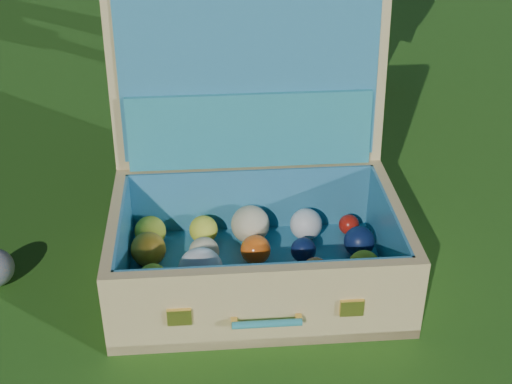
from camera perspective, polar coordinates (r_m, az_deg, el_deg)
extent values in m
plane|color=#215114|center=(1.50, -3.83, -7.09)|extent=(60.00, 60.00, 0.00)
cube|color=#D5B672|center=(1.49, 0.10, -6.94)|extent=(0.60, 0.41, 0.02)
cube|color=#D5B672|center=(1.30, 0.77, -9.20)|extent=(0.58, 0.05, 0.17)
cube|color=#D5B672|center=(1.59, -0.44, -0.75)|extent=(0.58, 0.05, 0.17)
cube|color=#D5B672|center=(1.45, -11.00, -4.98)|extent=(0.04, 0.34, 0.17)
cube|color=#D5B672|center=(1.49, 10.91, -3.96)|extent=(0.04, 0.34, 0.17)
cube|color=teal|center=(1.48, 0.10, -6.53)|extent=(0.55, 0.37, 0.01)
cube|color=teal|center=(1.30, 0.72, -8.46)|extent=(0.54, 0.03, 0.15)
cube|color=teal|center=(1.58, -0.40, -0.68)|extent=(0.54, 0.03, 0.15)
cube|color=teal|center=(1.44, -10.51, -4.62)|extent=(0.02, 0.34, 0.15)
cube|color=teal|center=(1.48, 10.44, -3.65)|extent=(0.02, 0.34, 0.15)
cube|color=#D5B672|center=(1.51, -0.61, 9.18)|extent=(0.58, 0.10, 0.39)
cube|color=teal|center=(1.49, -0.55, 8.96)|extent=(0.54, 0.06, 0.34)
cube|color=teal|center=(1.52, -0.48, 4.95)|extent=(0.52, 0.06, 0.16)
cube|color=#F2C659|center=(1.28, -6.15, -9.92)|extent=(0.04, 0.01, 0.03)
cube|color=#F2C659|center=(1.31, 7.67, -9.18)|extent=(0.04, 0.01, 0.03)
cylinder|color=teal|center=(1.29, 0.88, -10.50)|extent=(0.13, 0.02, 0.01)
cube|color=#F2C659|center=(1.29, -1.76, -10.40)|extent=(0.01, 0.02, 0.01)
cube|color=#F2C659|center=(1.30, 3.44, -10.12)|extent=(0.01, 0.02, 0.01)
sphere|color=yellow|center=(1.36, -8.78, -8.70)|extent=(0.07, 0.07, 0.07)
sphere|color=#F35D14|center=(1.36, -4.54, -8.63)|extent=(0.06, 0.06, 0.06)
sphere|color=#B17617|center=(1.36, 1.02, -8.40)|extent=(0.07, 0.07, 0.07)
sphere|color=yellow|center=(1.37, 5.52, -8.04)|extent=(0.07, 0.07, 0.07)
sphere|color=silver|center=(1.39, 9.86, -8.13)|extent=(0.06, 0.06, 0.06)
sphere|color=yellow|center=(1.43, -8.25, -6.88)|extent=(0.06, 0.06, 0.06)
sphere|color=silver|center=(1.41, -4.46, -6.21)|extent=(0.09, 0.09, 0.09)
sphere|color=#A8170D|center=(1.42, -0.02, -6.85)|extent=(0.05, 0.05, 0.05)
sphere|color=#F35D14|center=(1.44, 4.76, -6.29)|extent=(0.05, 0.05, 0.05)
sphere|color=yellow|center=(1.46, 8.64, -5.88)|extent=(0.06, 0.06, 0.06)
sphere|color=#B17617|center=(1.50, -8.61, -4.55)|extent=(0.07, 0.07, 0.07)
sphere|color=beige|center=(1.48, -4.18, -4.80)|extent=(0.06, 0.06, 0.06)
sphere|color=#F35D14|center=(1.49, -0.03, -4.64)|extent=(0.06, 0.06, 0.06)
sphere|color=#0D1A44|center=(1.50, 3.81, -4.65)|extent=(0.05, 0.05, 0.05)
sphere|color=#0D1A44|center=(1.52, 8.26, -3.94)|extent=(0.07, 0.07, 0.07)
sphere|color=yellow|center=(1.56, -8.46, -3.14)|extent=(0.07, 0.07, 0.07)
sphere|color=yellow|center=(1.55, -4.22, -3.01)|extent=(0.06, 0.06, 0.06)
sphere|color=beige|center=(1.55, -0.47, -2.60)|extent=(0.08, 0.08, 0.08)
sphere|color=silver|center=(1.56, 4.02, -2.59)|extent=(0.07, 0.07, 0.07)
sphere|color=#A8170D|center=(1.59, 7.43, -2.60)|extent=(0.05, 0.05, 0.05)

